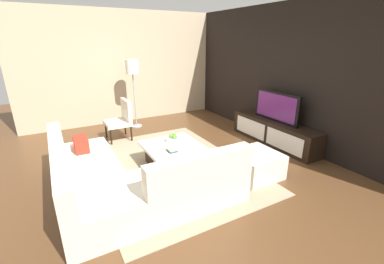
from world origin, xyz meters
The scene contains 13 objects.
ground_plane centered at (0.00, 0.00, 0.00)m, with size 14.00×14.00×0.00m, color brown.
feature_wall_back centered at (0.00, 2.70, 1.40)m, with size 6.40×0.12×2.80m, color black.
side_wall_left centered at (-3.20, 0.20, 1.40)m, with size 0.12×5.20×2.80m, color #C6B28E.
area_rug centered at (-0.10, 0.00, 0.01)m, with size 3.39×2.46×0.01m, color tan.
media_console centered at (0.00, 2.40, 0.25)m, with size 2.08×0.46×0.50m.
television centered at (0.00, 2.40, 0.80)m, with size 1.12×0.06×0.61m.
sectional_couch centered at (0.50, -0.89, 0.29)m, with size 2.34×2.28×0.82m.
coffee_table centered at (-0.10, 0.10, 0.20)m, with size 0.97×0.94×0.38m.
accent_chair_near centered at (-1.83, -0.32, 0.49)m, with size 0.57×0.51×0.87m.
floor_lamp centered at (-2.51, 0.20, 1.38)m, with size 0.31×0.31×1.65m.
ottoman centered at (0.87, 1.11, 0.20)m, with size 0.70×0.70×0.40m, color beige.
fruit_bowl centered at (-0.28, 0.20, 0.43)m, with size 0.28×0.28×0.14m.
book_stack centered at (0.12, -0.01, 0.41)m, with size 0.20×0.14×0.05m.
Camera 1 is at (3.63, -1.60, 2.10)m, focal length 24.11 mm.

